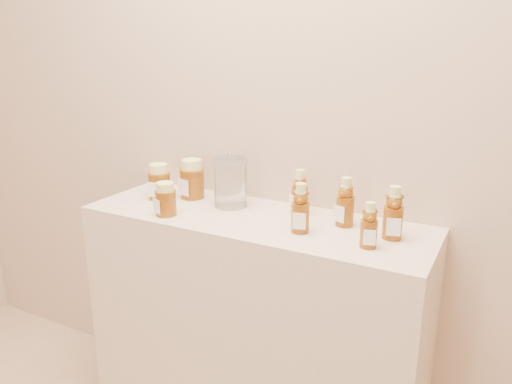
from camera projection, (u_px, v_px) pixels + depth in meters
The scene contains 11 objects.
wall_back at pixel (281, 78), 1.73m from camera, with size 3.50×0.02×2.70m, color tan.
display_table at pixel (254, 333), 1.82m from camera, with size 1.20×0.40×0.90m, color #C4AC8F.
bear_bottle_back_left at pixel (300, 189), 1.70m from camera, with size 0.06×0.06×0.18m, color #653008, non-canonical shape.
bear_bottle_back_mid at pixel (346, 199), 1.59m from camera, with size 0.06×0.06×0.18m, color #653008, non-canonical shape.
bear_bottle_back_right at pixel (394, 209), 1.48m from camera, with size 0.06×0.06×0.18m, color #653008, non-canonical shape.
bear_bottle_front_left at pixel (301, 205), 1.53m from camera, with size 0.06×0.06×0.18m, color #653008, non-canonical shape.
bear_bottle_front_right at pixel (369, 222), 1.42m from camera, with size 0.05×0.05×0.15m, color #653008, non-canonical shape.
honey_jar_left at pixel (159, 181), 1.87m from camera, with size 0.08×0.08×0.13m, color #653008, non-canonical shape.
honey_jar_back at pixel (192, 179), 1.88m from camera, with size 0.09×0.09×0.15m, color #653008, non-canonical shape.
honey_jar_front at pixel (166, 199), 1.69m from camera, with size 0.07×0.07×0.12m, color #653008, non-canonical shape.
glass_canister at pixel (230, 180), 1.78m from camera, with size 0.13×0.13×0.19m, color white, non-canonical shape.
Camera 1 is at (0.76, 0.15, 1.47)m, focal length 35.00 mm.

